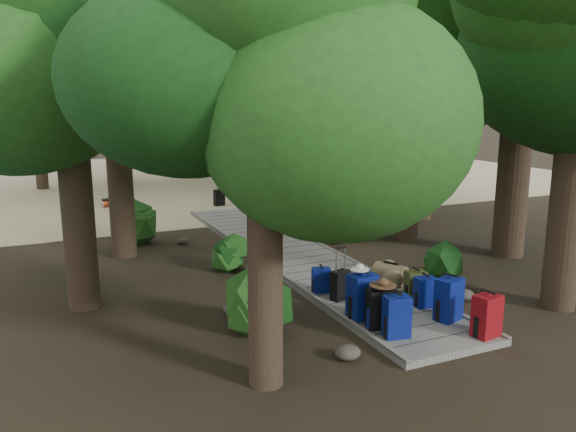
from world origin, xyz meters
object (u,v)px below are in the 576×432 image
suitcase_on_boardwalk (340,285)px  kayak (107,201)px  backpack_right_c (425,290)px  backpack_right_d (415,283)px  lone_suitcase_on_sand (219,197)px  duffel_right_khaki (390,274)px  backpack_left_a (397,314)px  backpack_left_d (321,279)px  backpack_left_c (362,294)px  backpack_left_b (379,306)px  sun_lounger (271,185)px  backpack_right_b (449,297)px  backpack_right_a (487,314)px

suitcase_on_boardwalk → kayak: (-2.73, 12.37, -0.24)m
backpack_right_c → backpack_right_d: (0.13, 0.45, -0.02)m
suitcase_on_boardwalk → lone_suitcase_on_sand: 10.61m
backpack_right_d → suitcase_on_boardwalk: size_ratio=1.03×
duffel_right_khaki → suitcase_on_boardwalk: bearing=168.0°
lone_suitcase_on_sand → backpack_left_a: bearing=-103.7°
backpack_left_d → suitcase_on_boardwalk: size_ratio=0.95×
backpack_left_a → lone_suitcase_on_sand: backpack_left_a is taller
backpack_left_a → backpack_left_c: backpack_left_c is taller
suitcase_on_boardwalk → lone_suitcase_on_sand: suitcase_on_boardwalk is taller
backpack_left_a → duffel_right_khaki: 2.60m
lone_suitcase_on_sand → kayak: (-3.70, 1.80, -0.15)m
backpack_right_c → lone_suitcase_on_sand: (-0.25, 11.52, -0.11)m
backpack_left_b → backpack_right_c: (1.29, 0.47, -0.06)m
suitcase_on_boardwalk → lone_suitcase_on_sand: size_ratio=0.94×
backpack_left_b → backpack_right_d: size_ratio=1.27×
backpack_left_d → backpack_left_b: bearing=-71.2°
backpack_left_b → suitcase_on_boardwalk: bearing=99.9°
backpack_left_a → suitcase_on_boardwalk: size_ratio=1.34×
backpack_left_d → duffel_right_khaki: bearing=10.4°
backpack_right_d → duffel_right_khaki: size_ratio=0.89×
sun_lounger → backpack_right_b: bearing=-88.0°
backpack_left_b → backpack_right_b: size_ratio=0.90×
backpack_right_d → sun_lounger: 13.52m
backpack_right_c → sun_lounger: 13.99m
backpack_right_a → lone_suitcase_on_sand: bearing=82.3°
backpack_right_a → backpack_left_a: bearing=147.5°
kayak → backpack_left_b: bearing=-65.2°
backpack_left_b → backpack_right_c: backpack_left_b is taller
backpack_left_b → backpack_right_b: bearing=4.2°
backpack_left_a → backpack_left_b: bearing=107.5°
backpack_right_c → kayak: size_ratio=0.21×
backpack_left_c → lone_suitcase_on_sand: bearing=79.0°
backpack_right_d → duffel_right_khaki: bearing=97.7°
lone_suitcase_on_sand → sun_lounger: 3.68m
backpack_right_d → sun_lounger: (2.56, 13.27, -0.12)m
backpack_left_b → sun_lounger: backpack_left_b is taller
backpack_left_a → backpack_left_b: (-0.05, 0.42, -0.01)m
backpack_right_a → sun_lounger: (2.62, 15.18, -0.21)m
sun_lounger → duffel_right_khaki: bearing=-88.8°
backpack_left_a → backpack_left_d: backpack_left_a is taller
backpack_left_b → kayak: size_ratio=0.26×
suitcase_on_boardwalk → duffel_right_khaki: bearing=-3.8°
backpack_right_b → suitcase_on_boardwalk: 2.01m
backpack_right_d → duffel_right_khaki: backpack_right_d is taller
backpack_right_d → sun_lounger: backpack_right_d is taller
backpack_right_d → duffel_right_khaki: (0.02, 0.84, -0.07)m
backpack_left_a → kayak: size_ratio=0.26×
backpack_left_b → backpack_right_a: backpack_right_a is taller
backpack_left_d → sun_lounger: backpack_left_d is taller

